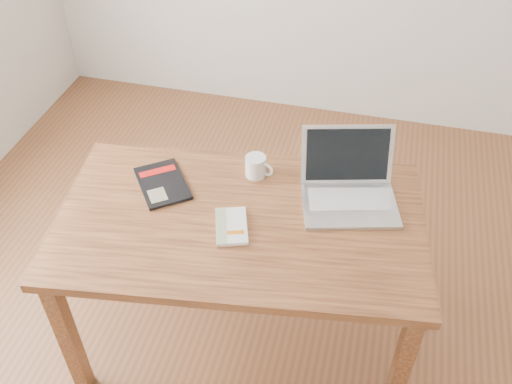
% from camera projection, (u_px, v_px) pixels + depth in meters
% --- Properties ---
extents(room, '(4.04, 4.04, 2.70)m').
position_uv_depth(room, '(252.00, 93.00, 1.81)').
color(room, brown).
rests_on(room, ground).
extents(desk, '(1.55, 1.02, 0.75)m').
position_uv_depth(desk, '(240.00, 234.00, 2.31)').
color(desk, brown).
rests_on(desk, ground).
extents(white_guidebook, '(0.18, 0.22, 0.02)m').
position_uv_depth(white_guidebook, '(231.00, 226.00, 2.20)').
color(white_guidebook, silver).
rests_on(white_guidebook, desk).
extents(black_guidebook, '(0.31, 0.33, 0.01)m').
position_uv_depth(black_guidebook, '(162.00, 183.00, 2.39)').
color(black_guidebook, black).
rests_on(black_guidebook, desk).
extents(laptop, '(0.45, 0.43, 0.26)m').
position_uv_depth(laptop, '(349.00, 187.00, 2.30)').
color(laptop, silver).
rests_on(laptop, desk).
extents(coffee_mug, '(0.13, 0.09, 0.09)m').
position_uv_depth(coffee_mug, '(256.00, 166.00, 2.41)').
color(coffee_mug, white).
rests_on(coffee_mug, desk).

